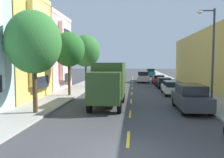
# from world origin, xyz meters

# --- Properties ---
(ground_plane) EXTENTS (160.00, 160.00, 0.00)m
(ground_plane) POSITION_xyz_m (0.00, 30.00, 0.00)
(ground_plane) COLOR #38383A
(sidewalk_left) EXTENTS (3.20, 120.00, 0.14)m
(sidewalk_left) POSITION_xyz_m (-7.10, 28.00, 0.07)
(sidewalk_left) COLOR #99968E
(sidewalk_left) RESTS_ON ground_plane
(sidewalk_right) EXTENTS (3.20, 120.00, 0.14)m
(sidewalk_right) POSITION_xyz_m (7.10, 28.00, 0.07)
(sidewalk_right) COLOR #99968E
(sidewalk_right) RESTS_ON ground_plane
(lane_centerline_dashes) EXTENTS (0.14, 47.20, 0.01)m
(lane_centerline_dashes) POSITION_xyz_m (0.00, 24.50, 0.00)
(lane_centerline_dashes) COLOR yellow
(lane_centerline_dashes) RESTS_ON ground_plane
(townhouse_third_rose) EXTENTS (13.12, 7.52, 9.50)m
(townhouse_third_rose) POSITION_xyz_m (-14.85, 19.37, 4.55)
(townhouse_third_rose) COLOR #CC9E9E
(townhouse_third_rose) RESTS_ON ground_plane
(street_tree_nearest) EXTENTS (3.65, 3.65, 6.83)m
(street_tree_nearest) POSITION_xyz_m (-6.40, 6.18, 4.86)
(street_tree_nearest) COLOR #47331E
(street_tree_nearest) RESTS_ON sidewalk_left
(street_tree_second) EXTENTS (3.24, 3.24, 6.48)m
(street_tree_second) POSITION_xyz_m (-6.40, 14.16, 4.83)
(street_tree_second) COLOR #47331E
(street_tree_second) RESTS_ON sidewalk_left
(street_tree_third) EXTENTS (4.01, 4.01, 7.14)m
(street_tree_third) POSITION_xyz_m (-6.40, 22.14, 5.07)
(street_tree_third) COLOR #47331E
(street_tree_third) RESTS_ON sidewalk_left
(street_lamp) EXTENTS (1.35, 0.28, 7.35)m
(street_lamp) POSITION_xyz_m (5.96, 9.17, 4.36)
(street_lamp) COLOR #38383D
(street_lamp) RESTS_ON sidewalk_right
(delivery_box_truck) EXTENTS (2.43, 7.27, 3.51)m
(delivery_box_truck) POSITION_xyz_m (-1.80, 10.09, 1.96)
(delivery_box_truck) COLOR #2D471E
(delivery_box_truck) RESTS_ON ground_plane
(parked_sedan_champagne) EXTENTS (1.82, 4.51, 1.43)m
(parked_sedan_champagne) POSITION_xyz_m (-4.40, 26.25, 0.75)
(parked_sedan_champagne) COLOR tan
(parked_sedan_champagne) RESTS_ON ground_plane
(parked_wagon_white) EXTENTS (1.86, 4.72, 1.50)m
(parked_wagon_white) POSITION_xyz_m (4.37, 16.61, 0.80)
(parked_wagon_white) COLOR silver
(parked_wagon_white) RESTS_ON ground_plane
(parked_wagon_forest) EXTENTS (1.95, 4.75, 1.50)m
(parked_wagon_forest) POSITION_xyz_m (-4.36, 53.04, 0.80)
(parked_wagon_forest) COLOR #194C28
(parked_wagon_forest) RESTS_ON ground_plane
(parked_sedan_red) EXTENTS (1.83, 4.51, 1.43)m
(parked_sedan_red) POSITION_xyz_m (4.23, 28.60, 0.75)
(parked_sedan_red) COLOR #AD1E1E
(parked_sedan_red) RESTS_ON ground_plane
(parked_suv_charcoal) EXTENTS (2.00, 4.82, 1.93)m
(parked_suv_charcoal) POSITION_xyz_m (4.37, 8.46, 0.99)
(parked_suv_charcoal) COLOR #333338
(parked_suv_charcoal) RESTS_ON ground_plane
(parked_wagon_burgundy) EXTENTS (1.88, 4.72, 1.50)m
(parked_wagon_burgundy) POSITION_xyz_m (-4.37, 36.90, 0.80)
(parked_wagon_burgundy) COLOR maroon
(parked_wagon_burgundy) RESTS_ON ground_plane
(parked_suv_teal) EXTENTS (2.03, 4.83, 1.93)m
(parked_suv_teal) POSITION_xyz_m (4.25, 46.80, 0.99)
(parked_suv_teal) COLOR #195B60
(parked_suv_teal) RESTS_ON ground_plane
(parked_wagon_sky) EXTENTS (1.87, 4.72, 1.50)m
(parked_wagon_sky) POSITION_xyz_m (-4.39, 44.71, 0.80)
(parked_wagon_sky) COLOR #7A9EC6
(parked_wagon_sky) RESTS_ON ground_plane
(parked_sedan_black) EXTENTS (1.87, 4.53, 1.43)m
(parked_sedan_black) POSITION_xyz_m (4.33, 22.83, 0.75)
(parked_sedan_black) COLOR black
(parked_sedan_black) RESTS_ON ground_plane
(moving_silver_sedan) EXTENTS (1.95, 4.80, 1.93)m
(moving_silver_sedan) POSITION_xyz_m (1.80, 30.96, 0.99)
(moving_silver_sedan) COLOR #B2B5BA
(moving_silver_sedan) RESTS_ON ground_plane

